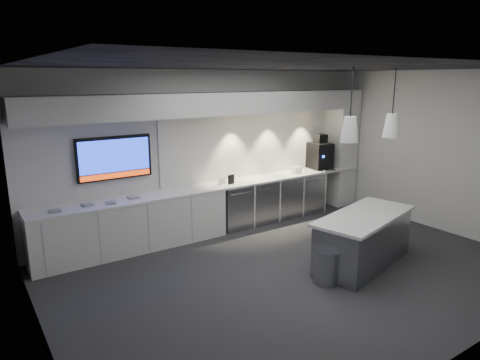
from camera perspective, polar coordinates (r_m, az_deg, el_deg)
floor at (r=6.70m, az=7.51°, el=-11.85°), size 7.00×7.00×0.00m
ceiling at (r=6.06m, az=8.41°, el=14.73°), size 7.00×7.00×0.00m
wall_back at (r=8.21m, az=-3.75°, el=3.96°), size 7.00×0.00×7.00m
wall_front at (r=4.72m, az=28.58°, el=-4.88°), size 7.00×0.00×7.00m
wall_left at (r=4.74m, az=-25.73°, el=-4.50°), size 0.00×7.00×7.00m
wall_right at (r=8.90m, az=25.07°, el=3.46°), size 0.00×7.00×7.00m
back_counter at (r=8.06m, az=-2.52°, el=-0.70°), size 6.80×0.65×0.04m
left_base_cabinets at (r=7.47m, az=-14.08°, el=-5.87°), size 3.30×0.63×0.86m
fridge_unit_a at (r=8.31m, az=-1.01°, el=-3.51°), size 0.60×0.61×0.85m
fridge_unit_b at (r=8.65m, az=2.50°, el=-2.83°), size 0.60×0.61×0.85m
fridge_unit_c at (r=9.03m, az=5.72°, el=-2.19°), size 0.60×0.61×0.85m
fridge_unit_d at (r=9.43m, az=8.68°, el=-1.60°), size 0.60×0.61×0.85m
backsplash at (r=8.84m, az=3.08°, el=4.98°), size 4.60×0.03×1.30m
soffit at (r=7.85m, az=-2.73°, el=10.16°), size 6.90×0.60×0.40m
column at (r=10.00m, az=13.27°, el=4.19°), size 0.55×0.55×2.60m
wall_tv at (r=7.39m, az=-16.40°, el=2.85°), size 1.25×0.07×0.72m
island at (r=6.96m, az=16.12°, el=-7.60°), size 2.08×1.28×0.82m
bin at (r=6.30m, az=11.49°, el=-11.24°), size 0.43×0.43×0.49m
coffee_machine at (r=9.56m, az=10.61°, el=3.36°), size 0.46×0.63×0.76m
sign_black at (r=8.05m, az=-1.19°, el=0.09°), size 0.14×0.03×0.18m
sign_white at (r=7.99m, az=-2.44°, el=-0.17°), size 0.18×0.07×0.14m
cup_cluster at (r=9.01m, az=7.58°, el=1.33°), size 0.17×0.17×0.15m
tray_a at (r=6.97m, az=-23.48°, el=-3.83°), size 0.17×0.17×0.02m
tray_b at (r=7.13m, az=-19.68°, el=-3.13°), size 0.18×0.18×0.02m
tray_c at (r=7.13m, az=-16.85°, el=-2.91°), size 0.19×0.19×0.02m
tray_d at (r=7.33m, az=-14.03°, el=-2.27°), size 0.18×0.18×0.02m
pendant_left at (r=6.21m, az=14.40°, el=6.60°), size 0.25×0.25×1.06m
pendant_right at (r=6.92m, az=19.55°, el=6.91°), size 0.25×0.25×1.06m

